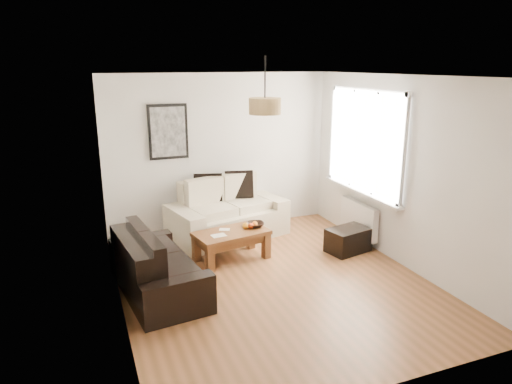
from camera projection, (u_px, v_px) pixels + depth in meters
name	position (u px, v px, depth m)	size (l,w,h in m)	color
floor	(273.00, 281.00, 6.05)	(4.50, 4.50, 0.00)	brown
ceiling	(275.00, 76.00, 5.35)	(3.80, 4.50, 0.00)	white
wall_back	(220.00, 153.00, 7.72)	(3.80, 0.04, 2.60)	silver
wall_front	(387.00, 251.00, 3.68)	(3.80, 0.04, 2.60)	silver
wall_left	(113.00, 201.00, 5.03)	(0.04, 4.50, 2.60)	silver
wall_right	(400.00, 172.00, 6.37)	(0.04, 4.50, 2.60)	silver
window_bay	(366.00, 142.00, 6.99)	(0.14, 1.90, 1.60)	white
radiator	(359.00, 218.00, 7.30)	(0.10, 0.90, 0.52)	white
poster	(168.00, 132.00, 7.28)	(0.62, 0.04, 0.87)	black
pendant_shade	(265.00, 106.00, 5.72)	(0.40, 0.40, 0.20)	tan
loveseat_cream	(227.00, 209.00, 7.51)	(1.83, 1.00, 0.91)	beige
sofa_leather	(158.00, 264.00, 5.68)	(1.70, 0.83, 0.74)	black
coffee_table	(232.00, 245.00, 6.66)	(1.04, 0.57, 0.43)	brown
ottoman	(348.00, 240.00, 6.96)	(0.63, 0.41, 0.36)	black
cushion_left	(208.00, 188.00, 7.53)	(0.46, 0.14, 0.46)	black
cushion_right	(239.00, 184.00, 7.72)	(0.46, 0.14, 0.46)	black
fruit_bowl	(255.00, 225.00, 6.79)	(0.26, 0.26, 0.06)	black
orange_a	(251.00, 226.00, 6.71)	(0.08, 0.08, 0.08)	#E04712
orange_b	(255.00, 224.00, 6.80)	(0.08, 0.08, 0.08)	orange
orange_c	(246.00, 226.00, 6.72)	(0.09, 0.09, 0.09)	orange
papers	(219.00, 235.00, 6.45)	(0.20, 0.14, 0.01)	white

